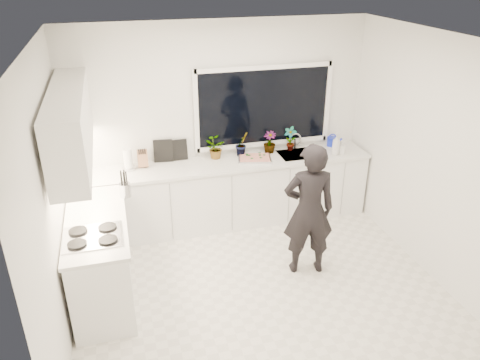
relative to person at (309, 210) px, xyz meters
name	(u,v)px	position (x,y,z in m)	size (l,w,h in m)	color
floor	(258,285)	(-0.63, -0.14, -0.81)	(4.00, 3.50, 0.02)	beige
wall_back	(220,124)	(-0.63, 1.62, 0.55)	(4.00, 0.02, 2.70)	white
wall_left	(50,203)	(-2.64, -0.14, 0.55)	(0.02, 3.50, 2.70)	white
wall_right	(431,157)	(1.38, -0.14, 0.55)	(0.02, 3.50, 2.70)	white
ceiling	(263,39)	(-0.63, -0.14, 1.91)	(4.00, 3.50, 0.02)	white
window	(264,106)	(-0.03, 1.59, 0.75)	(1.80, 0.02, 1.00)	black
base_cabinets_back	(227,194)	(-0.63, 1.31, -0.36)	(3.92, 0.58, 0.88)	white
base_cabinets_left	(101,258)	(-2.30, 0.21, -0.36)	(0.58, 1.60, 0.88)	white
countertop_back	(226,164)	(-0.63, 1.30, 0.10)	(3.94, 0.62, 0.04)	silver
countertop_left	(95,221)	(-2.30, 0.21, 0.10)	(0.62, 1.60, 0.04)	silver
upper_cabinets	(71,124)	(-2.42, 0.56, 1.05)	(0.34, 2.10, 0.70)	white
sink	(300,157)	(0.42, 1.31, 0.07)	(0.58, 0.42, 0.14)	silver
faucet	(295,141)	(0.42, 1.51, 0.23)	(0.03, 0.03, 0.22)	silver
stovetop	(93,236)	(-2.32, -0.14, 0.13)	(0.56, 0.48, 0.03)	black
person	(309,210)	(0.00, 0.00, 0.00)	(0.58, 0.38, 1.60)	black
pizza_tray	(255,159)	(-0.24, 1.28, 0.13)	(0.43, 0.32, 0.03)	#B5B6BA
pizza	(255,157)	(-0.24, 1.28, 0.15)	(0.40, 0.28, 0.01)	#B51818
watering_can	(332,142)	(0.97, 1.47, 0.18)	(0.14, 0.14, 0.13)	#1527C6
paper_towel_roll	(128,160)	(-1.88, 1.41, 0.25)	(0.11, 0.11, 0.26)	white
knife_block	(143,159)	(-1.70, 1.45, 0.23)	(0.13, 0.10, 0.22)	#8D6142
utensil_crock	(125,190)	(-1.97, 0.66, 0.20)	(0.13, 0.13, 0.16)	#ABACB0
picture_frame_large	(179,150)	(-1.21, 1.55, 0.26)	(0.22, 0.02, 0.28)	black
picture_frame_small	(163,151)	(-1.42, 1.55, 0.27)	(0.25, 0.02, 0.30)	black
herb_plants	(246,144)	(-0.31, 1.47, 0.27)	(1.35, 0.33, 0.34)	#26662D
soap_bottles	(338,145)	(0.90, 1.16, 0.25)	(0.23, 0.15, 0.29)	#D8BF66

